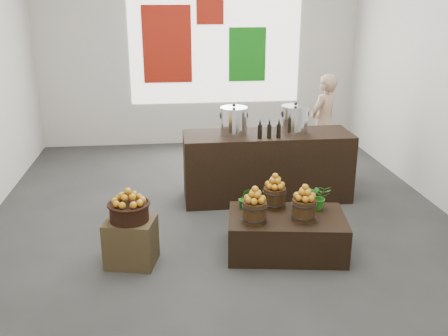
{
  "coord_description": "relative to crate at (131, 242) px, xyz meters",
  "views": [
    {
      "loc": [
        -0.66,
        -6.01,
        2.73
      ],
      "look_at": [
        0.0,
        -0.4,
        0.79
      ],
      "focal_mm": 40.0,
      "sensor_mm": 36.0,
      "label": 1
    }
  ],
  "objects": [
    {
      "name": "display_table",
      "position": [
        1.71,
        0.05,
        -0.03
      ],
      "size": [
        1.39,
        0.97,
        0.44
      ],
      "primitive_type": "cube",
      "rotation": [
        0.0,
        0.0,
        -0.15
      ],
      "color": "black",
      "rests_on": "ground"
    },
    {
      "name": "back_wall",
      "position": [
        1.09,
        4.65,
        1.74
      ],
      "size": [
        6.0,
        0.04,
        4.0
      ],
      "primitive_type": "cube",
      "color": "beige",
      "rests_on": "ground"
    },
    {
      "name": "stock_pot_center",
      "position": [
        2.18,
        1.66,
        0.88
      ],
      "size": [
        0.36,
        0.36,
        0.36
      ],
      "primitive_type": "cylinder",
      "color": "silver",
      "rests_on": "counter"
    },
    {
      "name": "wicker_basket",
      "position": [
        0.0,
        0.0,
        0.35
      ],
      "size": [
        0.41,
        0.41,
        0.19
      ],
      "primitive_type": "cylinder",
      "color": "black",
      "rests_on": "crate"
    },
    {
      "name": "deco_red_left",
      "position": [
        0.49,
        4.62,
        1.64
      ],
      "size": [
        0.9,
        0.04,
        1.4
      ],
      "primitive_type": "cube",
      "color": "#98190B",
      "rests_on": "back_wall"
    },
    {
      "name": "apple_bucket_front_right",
      "position": [
        1.86,
        -0.07,
        0.31
      ],
      "size": [
        0.26,
        0.26,
        0.24
      ],
      "primitive_type": "cylinder",
      "color": "#3D2510",
      "rests_on": "display_table"
    },
    {
      "name": "crate",
      "position": [
        0.0,
        0.0,
        0.0
      ],
      "size": [
        0.59,
        0.52,
        0.51
      ],
      "primitive_type": "cube",
      "rotation": [
        0.0,
        0.0,
        -0.23
      ],
      "color": "brown",
      "rests_on": "ground"
    },
    {
      "name": "counter",
      "position": [
        1.81,
        1.66,
        0.22
      ],
      "size": [
        2.33,
        0.74,
        0.95
      ],
      "primitive_type": "cube",
      "rotation": [
        0.0,
        0.0,
        -0.0
      ],
      "color": "black",
      "rests_on": "ground"
    },
    {
      "name": "apple_bucket_front_left",
      "position": [
        1.32,
        -0.07,
        0.31
      ],
      "size": [
        0.26,
        0.26,
        0.24
      ],
      "primitive_type": "cylinder",
      "color": "#3D2510",
      "rests_on": "display_table"
    },
    {
      "name": "deco_red_upper",
      "position": [
        1.29,
        4.62,
        2.24
      ],
      "size": [
        0.5,
        0.04,
        0.5
      ],
      "primitive_type": "cube",
      "color": "#98190B",
      "rests_on": "back_wall"
    },
    {
      "name": "apples_in_basket",
      "position": [
        0.0,
        0.0,
        0.53
      ],
      "size": [
        0.32,
        0.32,
        0.17
      ],
      "primitive_type": null,
      "color": "#8D040A",
      "rests_on": "wicker_basket"
    },
    {
      "name": "apple_bucket_rear",
      "position": [
        1.62,
        0.31,
        0.31
      ],
      "size": [
        0.26,
        0.26,
        0.24
      ],
      "primitive_type": "cylinder",
      "color": "#3D2510",
      "rests_on": "display_table"
    },
    {
      "name": "oil_cruets",
      "position": [
        1.8,
        1.43,
        0.83
      ],
      "size": [
        0.25,
        0.06,
        0.26
      ],
      "primitive_type": null,
      "rotation": [
        0.0,
        0.0,
        -0.0
      ],
      "color": "black",
      "rests_on": "counter"
    },
    {
      "name": "apples_in_bucket_front_left",
      "position": [
        1.32,
        -0.07,
        0.51
      ],
      "size": [
        0.19,
        0.19,
        0.17
      ],
      "primitive_type": null,
      "color": "#8D040A",
      "rests_on": "apple_bucket_front_left"
    },
    {
      "name": "herb_garnish_left",
      "position": [
        1.27,
        0.32,
        0.31
      ],
      "size": [
        0.14,
        0.11,
        0.25
      ],
      "primitive_type": "imported",
      "rotation": [
        0.0,
        0.0,
        0.0
      ],
      "color": "#1D6214",
      "rests_on": "display_table"
    },
    {
      "name": "back_opening",
      "position": [
        1.39,
        4.63,
        1.74
      ],
      "size": [
        3.2,
        0.02,
        2.4
      ],
      "primitive_type": "cube",
      "color": "white",
      "rests_on": "back_wall"
    },
    {
      "name": "shopper",
      "position": [
        2.94,
        2.74,
        0.54
      ],
      "size": [
        0.69,
        0.66,
        1.59
      ],
      "primitive_type": "imported",
      "rotation": [
        0.0,
        0.0,
        3.82
      ],
      "color": "tan",
      "rests_on": "ground"
    },
    {
      "name": "apples_in_bucket_front_right",
      "position": [
        1.86,
        -0.07,
        0.51
      ],
      "size": [
        0.19,
        0.19,
        0.17
      ],
      "primitive_type": null,
      "color": "#8D040A",
      "rests_on": "apple_bucket_front_right"
    },
    {
      "name": "stock_pot_left",
      "position": [
        1.33,
        1.66,
        0.88
      ],
      "size": [
        0.36,
        0.36,
        0.36
      ],
      "primitive_type": "cylinder",
      "color": "silver",
      "rests_on": "counter"
    },
    {
      "name": "deco_green_right",
      "position": [
        1.99,
        4.62,
        1.44
      ],
      "size": [
        0.7,
        0.04,
        1.0
      ],
      "primitive_type": "cube",
      "color": "#117112",
      "rests_on": "back_wall"
    },
    {
      "name": "herb_garnish_right",
      "position": [
        2.1,
        0.2,
        0.34
      ],
      "size": [
        0.29,
        0.26,
        0.3
      ],
      "primitive_type": "imported",
      "rotation": [
        0.0,
        0.0,
        -0.09
      ],
      "color": "#1D6214",
      "rests_on": "display_table"
    },
    {
      "name": "ground",
      "position": [
        1.09,
        1.15,
        -0.26
      ],
      "size": [
        7.0,
        7.0,
        0.0
      ],
      "primitive_type": "plane",
      "color": "#353532",
      "rests_on": "ground"
    },
    {
      "name": "apples_in_bucket_rear",
      "position": [
        1.62,
        0.31,
        0.51
      ],
      "size": [
        0.19,
        0.19,
        0.17
      ],
      "primitive_type": null,
      "color": "#8D040A",
      "rests_on": "apple_bucket_rear"
    }
  ]
}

